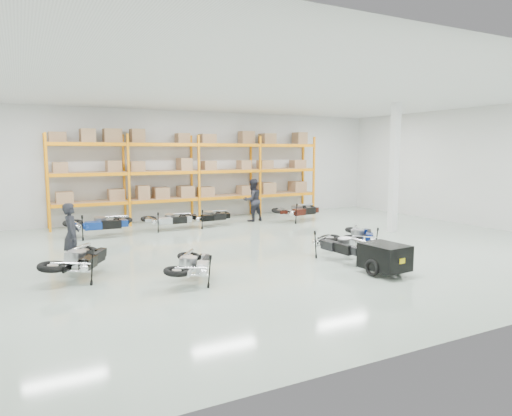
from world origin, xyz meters
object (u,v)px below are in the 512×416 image
moto_black_far_left (79,254)px  moto_back_d (298,207)px  moto_silver_left (192,260)px  trailer (385,257)px  person_left (71,235)px  person_back (253,200)px  moto_touring_right (341,240)px  moto_back_b (169,216)px  moto_back_a (99,220)px  moto_blue_centre (360,232)px  moto_back_c (209,213)px

moto_black_far_left → moto_back_d: 10.18m
moto_silver_left → trailer: size_ratio=0.95×
person_left → person_back: size_ratio=0.91×
moto_touring_right → moto_back_b: moto_touring_right is taller
moto_black_far_left → moto_back_a: moto_back_a is taller
moto_silver_left → moto_touring_right: bearing=-148.6°
moto_silver_left → moto_blue_centre: bearing=-139.7°
moto_black_far_left → person_left: 1.34m
trailer → moto_back_b: 8.60m
moto_touring_right → moto_back_b: 7.10m
moto_back_b → moto_back_c: bearing=-82.0°
moto_blue_centre → person_back: bearing=-45.5°
moto_back_a → moto_touring_right: bearing=-136.5°
moto_touring_right → moto_back_b: size_ratio=1.04×
person_left → moto_back_a: bearing=-10.2°
moto_back_c → moto_back_d: bearing=-99.8°
moto_silver_left → moto_back_a: bearing=-51.5°
trailer → moto_back_a: 9.44m
moto_silver_left → moto_black_far_left: bearing=-3.3°
moto_back_a → person_left: (-1.19, -3.72, 0.20)m
moto_touring_right → moto_back_c: (-1.12, 6.64, -0.02)m
moto_silver_left → moto_touring_right: moto_touring_right is taller
moto_blue_centre → moto_back_c: bearing=-25.7°
moto_back_d → person_left: 9.64m
moto_touring_right → person_back: size_ratio=1.00×
moto_touring_right → person_left: person_left is taller
person_back → person_left: bearing=24.1°
moto_blue_centre → moto_back_a: size_ratio=0.85×
moto_silver_left → person_left: size_ratio=1.02×
moto_black_far_left → moto_touring_right: moto_black_far_left is taller
moto_black_far_left → moto_touring_right: (6.30, -1.28, -0.03)m
trailer → person_left: bearing=141.7°
moto_black_far_left → person_back: size_ratio=1.05×
moto_blue_centre → trailer: bearing=101.2°
moto_touring_right → moto_back_b: bearing=108.9°
moto_touring_right → person_back: person_back is taller
moto_touring_right → moto_back_d: bearing=63.9°
moto_back_c → person_left: (-5.21, -4.05, 0.28)m
person_back → moto_black_far_left: bearing=31.1°
moto_back_c → person_back: person_back is taller
moto_silver_left → person_back: size_ratio=0.93×
moto_blue_centre → moto_back_d: 5.42m
moto_silver_left → person_left: person_left is taller
moto_black_far_left → moto_back_b: 6.41m
moto_touring_right → moto_back_b: (-2.69, 6.57, -0.02)m
moto_silver_left → moto_black_far_left: moto_black_far_left is taller
person_left → moto_back_b: bearing=-35.0°
moto_blue_centre → moto_silver_left: 5.66m
moto_back_d → trailer: bearing=153.7°
moto_touring_right → moto_back_a: (-5.15, 6.32, 0.06)m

